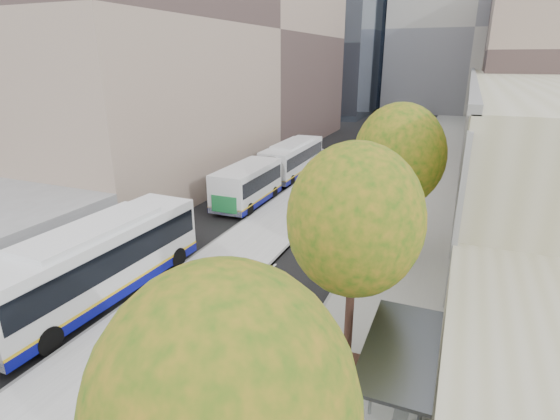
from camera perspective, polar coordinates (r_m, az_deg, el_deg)
The scene contains 12 objects.
bus_platform at distance 37.13m, azimuth 5.97°, elevation 3.73°, with size 4.25×150.00×0.15m, color #B5B5B5.
sidewalk at distance 35.79m, azimuth 18.32°, elevation 2.19°, with size 4.75×150.00×0.08m, color gray.
building_tan at distance 64.27m, azimuth 31.46°, elevation 11.18°, with size 18.00×92.00×8.00m, color tan.
building_midrise at distance 49.62m, azimuth -13.83°, elevation 21.68°, with size 24.00×46.00×25.00m, color gray.
building_far_block at distance 95.47m, azimuth 24.10°, elevation 20.71°, with size 30.00×18.00×30.00m, color #A19D93.
bus_shelter at distance 12.87m, azimuth 16.27°, elevation -18.51°, with size 1.90×4.40×2.53m.
tree_b at distance 7.04m, azimuth -7.21°, elevation -24.68°, with size 4.00×4.00×6.97m.
tree_c at distance 13.45m, azimuth 9.76°, elevation -1.33°, with size 4.20×4.20×7.28m.
tree_d at distance 21.95m, azimuth 15.28°, elevation 6.86°, with size 4.40×4.40×7.60m.
bus_near at distance 18.03m, azimuth -32.71°, elevation -11.12°, with size 3.31×19.02×3.16m.
bus_far at distance 35.32m, azimuth -0.55°, elevation 5.52°, with size 2.65×17.10×2.85m.
distant_car at distance 44.54m, azimuth 4.92°, elevation 7.13°, with size 1.54×3.82×1.30m, color silver.
Camera 1 is at (6.28, 0.67, 9.90)m, focal length 28.00 mm.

